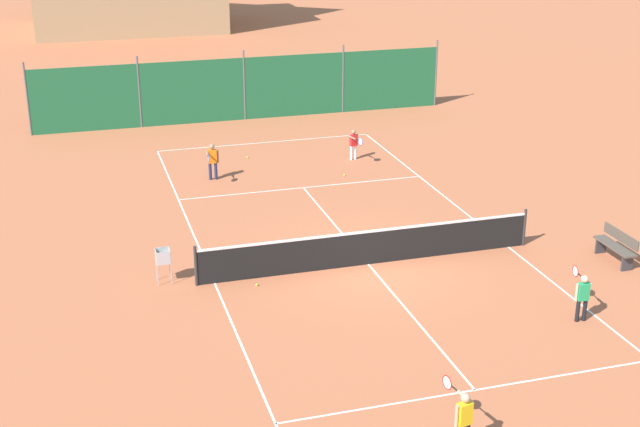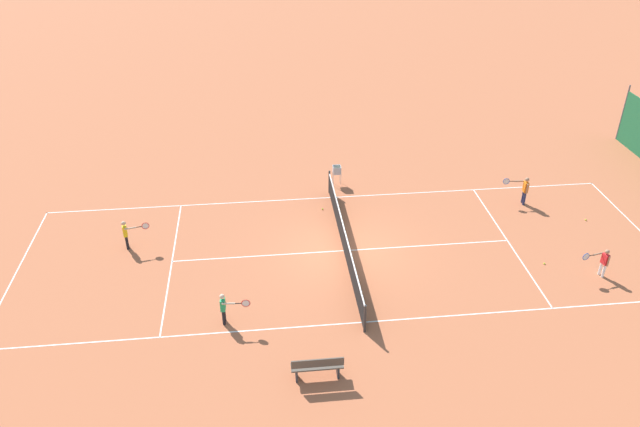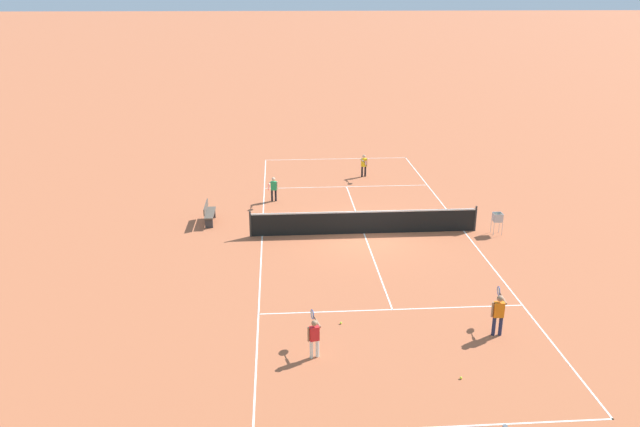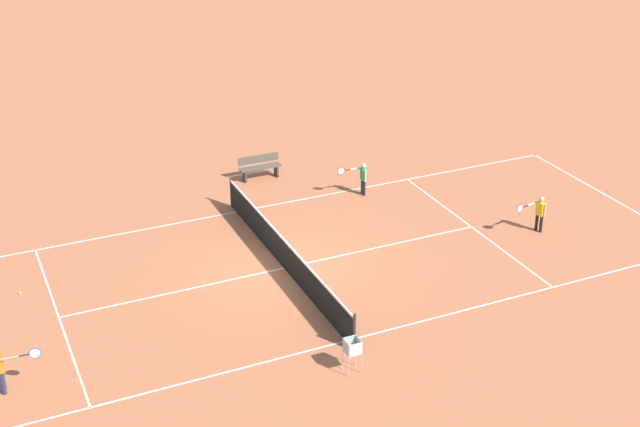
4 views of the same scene
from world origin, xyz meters
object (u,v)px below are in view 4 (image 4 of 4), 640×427
tennis_ball_alley_left (20,293)px  tennis_ball_near_corner (346,317)px  player_far_baseline (2,365)px  player_near_baseline (362,176)px  tennis_net (284,253)px  player_near_service (539,211)px  courtside_bench (260,167)px  ball_hopper (352,348)px

tennis_ball_alley_left → tennis_ball_near_corner: same height
player_far_baseline → tennis_ball_near_corner: size_ratio=18.88×
player_near_baseline → tennis_ball_alley_left: player_near_baseline is taller
tennis_net → tennis_ball_near_corner: (-3.12, -0.46, -0.47)m
player_near_service → tennis_ball_near_corner: size_ratio=17.83×
player_near_baseline → tennis_ball_near_corner: (-6.76, 3.88, -0.64)m
player_near_service → tennis_ball_near_corner: player_near_service is taller
courtside_bench → tennis_ball_alley_left: bearing=117.9°
tennis_ball_near_corner → courtside_bench: bearing=-7.4°
player_far_baseline → tennis_ball_alley_left: bearing=-11.4°
player_far_baseline → tennis_ball_alley_left: size_ratio=18.88×
tennis_ball_near_corner → ball_hopper: (-2.17, 0.89, 0.62)m
ball_hopper → player_near_baseline: bearing=-28.1°
tennis_net → tennis_ball_alley_left: bearing=76.9°
player_near_service → courtside_bench: (7.44, 6.41, -0.24)m
player_near_baseline → player_far_baseline: bearing=117.1°
tennis_net → player_near_service: bearing=-97.7°
player_near_baseline → courtside_bench: size_ratio=0.76×
player_far_baseline → tennis_ball_alley_left: 4.50m
tennis_ball_near_corner → courtside_bench: courtside_bench is taller
tennis_net → player_far_baseline: size_ratio=7.37×
tennis_net → courtside_bench: (6.34, -1.69, -0.05)m
tennis_net → ball_hopper: 5.31m
player_near_baseline → ball_hopper: bearing=151.9°
player_near_baseline → tennis_ball_near_corner: size_ratio=17.31×
tennis_net → courtside_bench: 6.56m
tennis_net → tennis_ball_alley_left: size_ratio=139.09×
player_near_baseline → ball_hopper: size_ratio=1.28×
player_far_baseline → tennis_ball_near_corner: 8.54m
player_near_baseline → tennis_net: bearing=129.9°
player_near_baseline → tennis_ball_alley_left: bearing=99.7°
player_near_service → tennis_ball_near_corner: 7.92m
player_near_service → player_near_baseline: bearing=38.4°
tennis_net → player_near_service: size_ratio=7.80×
player_near_service → player_far_baseline: player_far_baseline is taller
player_near_service → courtside_bench: player_near_service is taller
tennis_ball_near_corner → ball_hopper: ball_hopper is taller
tennis_net → courtside_bench: tennis_net is taller
tennis_net → player_far_baseline: (-2.70, 8.04, 0.23)m
tennis_net → tennis_ball_alley_left: tennis_net is taller
player_near_service → tennis_net: bearing=82.3°
player_far_baseline → courtside_bench: size_ratio=0.83×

